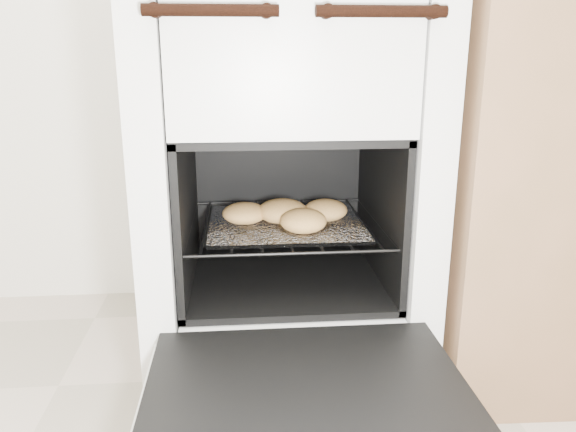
% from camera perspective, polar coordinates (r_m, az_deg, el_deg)
% --- Properties ---
extents(stove, '(0.61, 0.67, 0.93)m').
position_cam_1_polar(stove, '(1.34, -0.55, 3.84)').
color(stove, silver).
rests_on(stove, ground).
extents(oven_door, '(0.55, 0.42, 0.04)m').
position_cam_1_polar(oven_door, '(0.96, 1.96, -17.85)').
color(oven_door, black).
rests_on(oven_door, stove).
extents(oven_rack, '(0.44, 0.42, 0.01)m').
position_cam_1_polar(oven_rack, '(1.29, -0.31, -0.79)').
color(oven_rack, black).
rests_on(oven_rack, stove).
extents(foil_sheet, '(0.34, 0.30, 0.01)m').
position_cam_1_polar(foil_sheet, '(1.27, -0.23, -0.80)').
color(foil_sheet, white).
rests_on(foil_sheet, oven_rack).
extents(baked_rolls, '(0.32, 0.22, 0.05)m').
position_cam_1_polar(baked_rolls, '(1.25, 0.08, 0.26)').
color(baked_rolls, tan).
rests_on(baked_rolls, foil_sheet).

